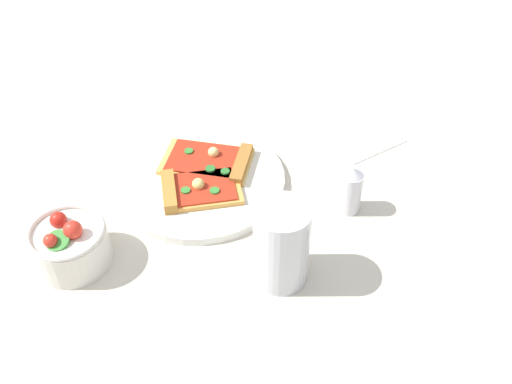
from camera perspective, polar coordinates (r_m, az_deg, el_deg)
The scene contains 8 objects.
ground_plane at distance 0.94m, azimuth -4.21°, elevation 0.55°, with size 2.40×2.40×0.00m, color beige.
plate at distance 0.94m, azimuth -5.51°, elevation 1.18°, with size 0.27×0.27×0.01m, color silver.
pizza_slice_near at distance 0.95m, azimuth -4.37°, elevation 2.99°, with size 0.15×0.17×0.02m.
pizza_slice_far at distance 0.90m, azimuth -5.99°, elevation 0.26°, with size 0.10×0.13×0.03m.
salad_bowl at distance 0.84m, azimuth -17.75°, elevation -4.86°, with size 0.11×0.11×0.08m.
soda_glass at distance 0.77m, azimuth 2.48°, elevation -5.23°, with size 0.07×0.07×0.12m.
paper_napkin at distance 1.06m, azimuth 9.35°, elevation 6.09°, with size 0.16×0.12×0.00m, color white.
pepper_shaker at distance 0.88m, azimuth 9.21°, elevation 0.23°, with size 0.03×0.03×0.08m.
Camera 1 is at (0.68, -0.13, 0.63)m, focal length 40.99 mm.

